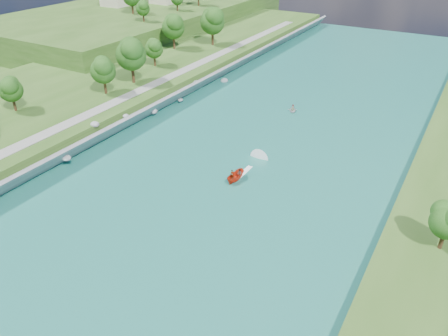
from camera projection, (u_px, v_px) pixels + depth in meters
The scene contains 9 objects.
ground at pixel (172, 219), 63.64m from camera, with size 260.00×260.00×0.00m, color #2D5119.
river_water at pixel (238, 161), 78.56m from camera, with size 55.00×240.00×0.10m, color #19605A.
berm_west at pixel (46, 101), 99.57m from camera, with size 45.00×240.00×3.50m, color #2D5119.
ridge_west at pixel (144, 17), 168.47m from camera, with size 60.00×120.00×9.00m, color #2D5119.
riprap_bank at pixel (125, 124), 88.52m from camera, with size 5.29×236.00×4.75m.
riverside_path at pixel (101, 108), 91.02m from camera, with size 3.00×200.00×0.10m, color gray.
trees_west at pixel (36, 84), 87.27m from camera, with size 17.36×148.05×13.38m.
motorboat at pixel (240, 173), 73.43m from camera, with size 3.60×18.98×2.06m.
raft at pixel (293, 110), 98.26m from camera, with size 3.17×3.62×1.65m.
Camera 1 is at (32.55, -40.51, 38.24)m, focal length 35.00 mm.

